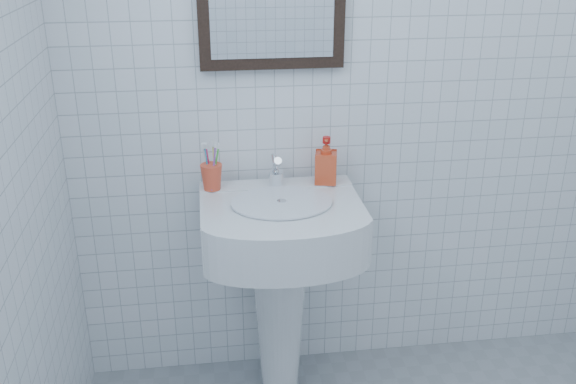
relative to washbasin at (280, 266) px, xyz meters
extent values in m
cube|color=white|center=(0.35, 0.21, 0.68)|extent=(2.20, 0.02, 2.50)
cone|color=white|center=(0.00, 0.02, -0.22)|extent=(0.22, 0.22, 0.69)
cube|color=white|center=(0.00, -0.03, 0.18)|extent=(0.55, 0.39, 0.17)
cube|color=white|center=(0.00, 0.13, 0.26)|extent=(0.55, 0.10, 0.03)
cylinder|color=white|center=(0.00, -0.05, 0.27)|extent=(0.34, 0.34, 0.01)
cylinder|color=silver|center=(0.00, 0.10, 0.30)|extent=(0.05, 0.05, 0.05)
cylinder|color=silver|center=(0.00, 0.09, 0.36)|extent=(0.03, 0.10, 0.08)
cylinder|color=silver|center=(0.00, 0.12, 0.34)|extent=(0.03, 0.05, 0.09)
imported|color=red|center=(0.18, 0.11, 0.36)|extent=(0.09, 0.09, 0.17)
camera|label=1|loc=(-0.24, -2.02, 1.14)|focal=40.00mm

